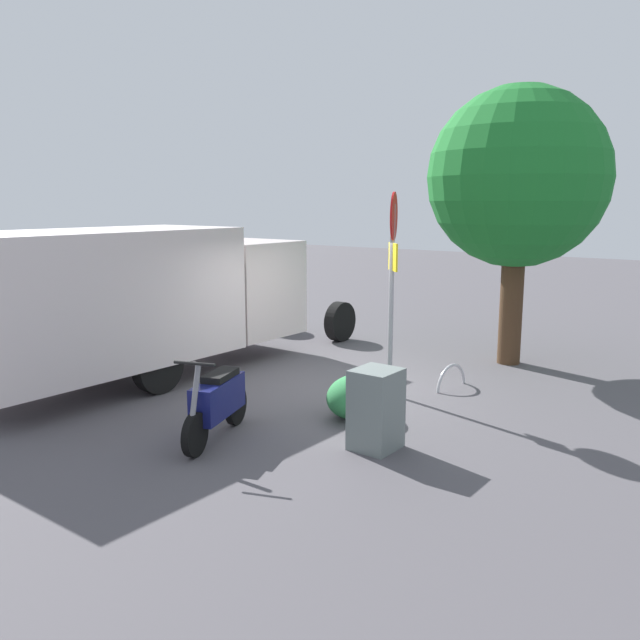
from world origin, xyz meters
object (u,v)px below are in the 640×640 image
(box_truck_near, at_px, (148,293))
(stop_sign, at_px, (392,262))
(street_tree, at_px, (518,179))
(bike_rack_hoop, at_px, (451,388))
(utility_cabinet, at_px, (376,409))
(motorcycle, at_px, (217,401))

(box_truck_near, distance_m, stop_sign, 4.43)
(street_tree, height_order, bike_rack_hoop, street_tree)
(street_tree, height_order, utility_cabinet, street_tree)
(box_truck_near, xyz_separation_m, stop_sign, (-1.52, 4.11, 0.67))
(street_tree, distance_m, bike_rack_hoop, 4.24)
(utility_cabinet, xyz_separation_m, bike_rack_hoop, (-3.14, -0.38, -0.52))
(box_truck_near, relative_size, stop_sign, 2.56)
(box_truck_near, height_order, utility_cabinet, box_truck_near)
(box_truck_near, xyz_separation_m, street_tree, (-4.77, 4.93, 2.03))
(bike_rack_hoop, bearing_deg, box_truck_near, -62.58)
(motorcycle, distance_m, utility_cabinet, 2.12)
(box_truck_near, bearing_deg, bike_rack_hoop, -61.18)
(motorcycle, relative_size, utility_cabinet, 1.66)
(box_truck_near, distance_m, utility_cabinet, 5.29)
(utility_cabinet, distance_m, bike_rack_hoop, 3.20)
(bike_rack_hoop, bearing_deg, street_tree, 175.94)
(box_truck_near, bearing_deg, motorcycle, -114.70)
(utility_cabinet, bearing_deg, street_tree, -177.70)
(motorcycle, relative_size, stop_sign, 0.53)
(stop_sign, height_order, bike_rack_hoop, stop_sign)
(motorcycle, xyz_separation_m, street_tree, (-6.36, 1.68, 3.04))
(motorcycle, relative_size, street_tree, 0.33)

